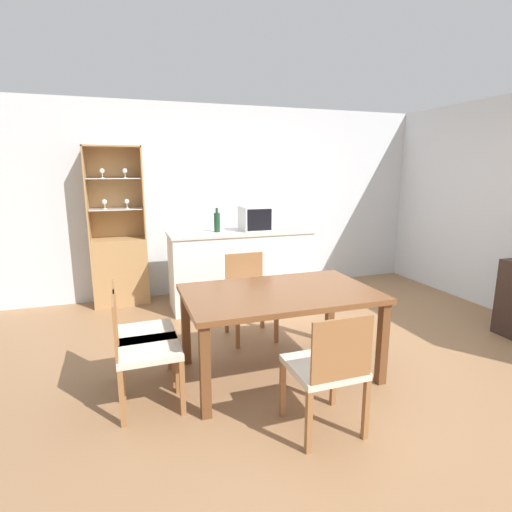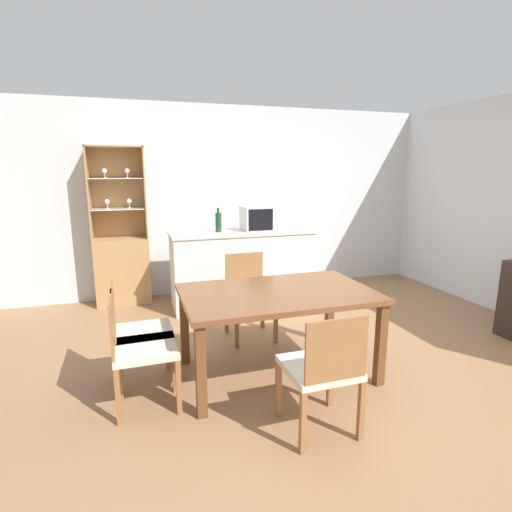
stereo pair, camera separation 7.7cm
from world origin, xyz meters
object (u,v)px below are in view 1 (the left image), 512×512
at_px(dining_chair_head_near, 327,369).
at_px(dining_chair_side_left_near, 142,349).
at_px(display_cabinet, 120,259).
at_px(dining_chair_side_left_far, 140,334).
at_px(dining_chair_head_far, 249,295).
at_px(wine_bottle, 217,222).
at_px(dining_table, 280,301).
at_px(microwave, 260,218).

xyz_separation_m(dining_chair_head_near, dining_chair_side_left_near, (-1.11, 0.67, 0.00)).
height_order(display_cabinet, dining_chair_side_left_far, display_cabinet).
relative_size(dining_chair_head_far, dining_chair_side_left_near, 1.00).
xyz_separation_m(display_cabinet, dining_chair_side_left_near, (0.13, -2.49, -0.14)).
height_order(dining_chair_head_far, dining_chair_side_left_near, same).
relative_size(dining_chair_head_near, wine_bottle, 2.90).
bearing_deg(wine_bottle, dining_chair_side_left_far, -121.09).
bearing_deg(dining_chair_side_left_far, wine_bottle, 146.81).
bearing_deg(dining_table, microwave, 75.74).
bearing_deg(dining_table, wine_bottle, 92.67).
xyz_separation_m(dining_chair_side_left_near, wine_bottle, (1.03, 1.99, 0.63)).
distance_m(display_cabinet, microwave, 1.86).
bearing_deg(microwave, dining_chair_head_far, -114.81).
relative_size(dining_chair_head_near, dining_chair_side_left_far, 1.00).
xyz_separation_m(dining_table, dining_chair_head_far, (-0.00, 0.82, -0.20)).
bearing_deg(dining_chair_head_far, dining_chair_side_left_far, 30.61).
bearing_deg(dining_chair_side_left_near, dining_table, 96.62).
relative_size(dining_chair_side_left_far, dining_chair_side_left_near, 1.00).
bearing_deg(wine_bottle, microwave, -1.88).
bearing_deg(display_cabinet, wine_bottle, -23.34).
distance_m(dining_chair_side_left_far, microwave, 2.40).
height_order(dining_table, wine_bottle, wine_bottle).
bearing_deg(dining_chair_head_far, display_cabinet, -51.51).
bearing_deg(microwave, dining_chair_side_left_far, -133.13).
bearing_deg(dining_chair_side_left_near, display_cabinet, -177.82).
bearing_deg(microwave, display_cabinet, 163.14).
distance_m(display_cabinet, wine_bottle, 1.35).
height_order(dining_chair_head_near, dining_chair_side_left_near, same).
relative_size(display_cabinet, dining_chair_head_far, 2.33).
xyz_separation_m(display_cabinet, dining_chair_head_near, (1.24, -3.16, -0.14)).
bearing_deg(dining_chair_side_left_far, dining_chair_side_left_near, -2.10).
distance_m(dining_chair_head_far, dining_chair_side_left_far, 1.30).
height_order(display_cabinet, wine_bottle, display_cabinet).
relative_size(dining_chair_side_left_near, wine_bottle, 2.90).
xyz_separation_m(dining_table, wine_bottle, (-0.09, 1.84, 0.43)).
height_order(dining_chair_side_left_near, wine_bottle, wine_bottle).
bearing_deg(dining_table, dining_chair_head_far, 90.04).
relative_size(dining_table, dining_chair_side_left_near, 1.83).
xyz_separation_m(microwave, wine_bottle, (-0.55, 0.02, -0.03)).
height_order(dining_chair_head_near, dining_chair_side_left_far, same).
distance_m(dining_chair_side_left_far, dining_chair_side_left_near, 0.29).
xyz_separation_m(dining_chair_head_far, dining_chair_side_left_far, (-1.11, -0.68, 0.00)).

